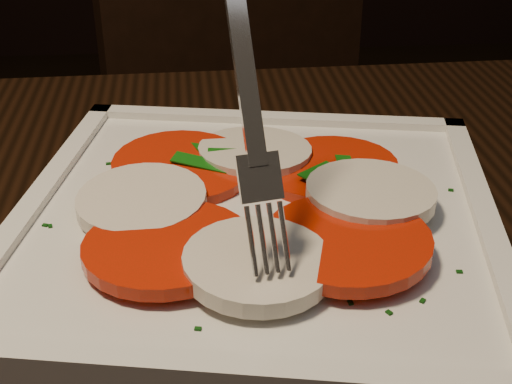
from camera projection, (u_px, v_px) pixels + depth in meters
name	position (u px, v px, depth m)	size (l,w,h in m)	color
chair	(267.00, 148.00, 1.07)	(0.54, 0.54, 0.93)	black
plate	(256.00, 222.00, 0.46)	(0.31, 0.31, 0.01)	silver
caprese_salad	(256.00, 201.00, 0.46)	(0.27, 0.23, 0.02)	#BF1704
fork	(239.00, 68.00, 0.38)	(0.04, 0.10, 0.18)	white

